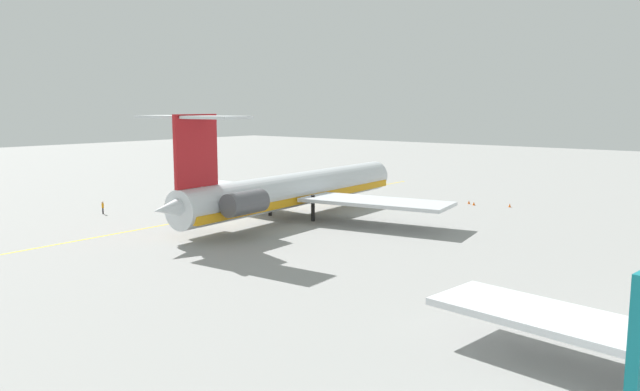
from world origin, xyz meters
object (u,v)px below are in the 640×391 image
object	(u,v)px
main_jetliner	(291,190)
ground_crew_near_nose	(103,206)
ground_crew_near_tail	(300,181)
safety_cone_tail	(510,205)
safety_cone_wingtip	(469,202)
safety_cone_nose	(474,203)

from	to	relation	value
main_jetliner	ground_crew_near_nose	distance (m)	26.72
ground_crew_near_tail	safety_cone_tail	bearing A→B (deg)	-121.84
main_jetliner	ground_crew_near_nose	xyz separation A→B (m)	(14.32, -22.40, -2.69)
ground_crew_near_nose	ground_crew_near_tail	size ratio (longest dim) A/B	0.97
main_jetliner	safety_cone_wingtip	bearing A→B (deg)	-30.50
ground_crew_near_tail	safety_cone_tail	world-z (taller)	ground_crew_near_tail
ground_crew_near_tail	safety_cone_nose	world-z (taller)	ground_crew_near_tail
safety_cone_nose	safety_cone_wingtip	xyz separation A→B (m)	(-0.72, -1.18, 0.00)
main_jetliner	safety_cone_wingtip	size ratio (longest dim) A/B	87.37
main_jetliner	ground_crew_near_tail	xyz separation A→B (m)	(-24.65, -20.25, -2.66)
ground_crew_near_nose	ground_crew_near_tail	distance (m)	39.03
ground_crew_near_tail	safety_cone_nose	bearing A→B (deg)	-124.18
ground_crew_near_nose	safety_cone_wingtip	distance (m)	53.85
ground_crew_near_nose	safety_cone_tail	distance (m)	58.73
ground_crew_near_tail	main_jetliner	bearing A→B (deg)	-176.71
ground_crew_near_tail	safety_cone_wingtip	distance (m)	33.00
safety_cone_wingtip	safety_cone_tail	world-z (taller)	same
main_jetliner	ground_crew_near_tail	bearing A→B (deg)	34.46
ground_crew_near_nose	safety_cone_wingtip	xyz separation A→B (m)	(-40.85, 35.09, -0.85)
safety_cone_tail	ground_crew_near_tail	bearing A→B (deg)	-85.73
main_jetliner	safety_cone_nose	world-z (taller)	main_jetliner
main_jetliner	ground_crew_near_tail	size ratio (longest dim) A/B	26.38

